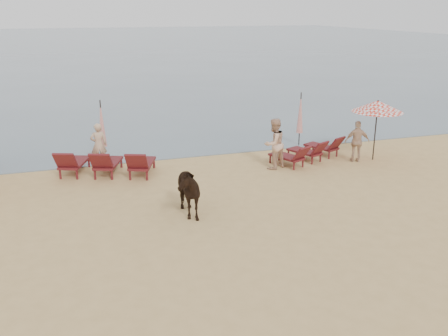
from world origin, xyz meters
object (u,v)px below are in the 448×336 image
(umbrella_open_right, at_px, (378,106))
(beachgoer_right_b, at_px, (357,142))
(umbrella_closed_right, at_px, (300,113))
(lounger_cluster_right, at_px, (309,151))
(umbrella_closed_left, at_px, (102,124))
(beachgoer_right_a, at_px, (274,144))
(cow, at_px, (184,190))
(lounger_cluster_left, at_px, (106,163))
(beachgoer_left, at_px, (99,145))

(umbrella_open_right, height_order, beachgoer_right_b, umbrella_open_right)
(umbrella_open_right, relative_size, umbrella_closed_right, 1.03)
(lounger_cluster_right, xyz_separation_m, beachgoer_right_b, (1.76, -0.66, 0.40))
(umbrella_closed_right, bearing_deg, umbrella_closed_left, 178.39)
(beachgoer_right_a, bearing_deg, umbrella_open_right, 153.90)
(cow, bearing_deg, lounger_cluster_left, 109.93)
(beachgoer_left, bearing_deg, cow, 108.52)
(umbrella_closed_left, relative_size, beachgoer_right_b, 1.49)
(cow, relative_size, beachgoer_right_a, 0.96)
(lounger_cluster_left, height_order, beachgoer_left, beachgoer_left)
(lounger_cluster_left, relative_size, umbrella_closed_left, 1.52)
(lounger_cluster_left, bearing_deg, beachgoer_left, 116.40)
(beachgoer_right_a, relative_size, beachgoer_right_b, 1.17)
(umbrella_closed_right, xyz_separation_m, beachgoer_left, (-8.71, -0.37, -0.61))
(lounger_cluster_right, xyz_separation_m, umbrella_closed_right, (0.70, 2.30, 1.03))
(umbrella_open_right, height_order, beachgoer_left, umbrella_open_right)
(umbrella_closed_left, bearing_deg, beachgoer_right_a, -26.15)
(umbrella_open_right, distance_m, cow, 9.23)
(lounger_cluster_left, height_order, umbrella_closed_left, umbrella_closed_left)
(umbrella_closed_left, bearing_deg, umbrella_open_right, -17.10)
(umbrella_open_right, distance_m, beachgoer_right_a, 4.46)
(umbrella_closed_right, bearing_deg, beachgoer_left, -177.60)
(cow, xyz_separation_m, beachgoer_right_b, (7.78, 3.09, 0.04))
(umbrella_closed_left, xyz_separation_m, cow, (1.78, -6.28, -0.73))
(lounger_cluster_right, height_order, beachgoer_left, beachgoer_left)
(umbrella_closed_left, distance_m, beachgoer_right_a, 6.79)
(umbrella_closed_right, relative_size, beachgoer_right_b, 1.43)
(lounger_cluster_left, distance_m, lounger_cluster_right, 7.90)
(umbrella_closed_right, distance_m, beachgoer_left, 8.74)
(umbrella_open_right, bearing_deg, beachgoer_right_b, 163.57)
(umbrella_closed_left, relative_size, umbrella_closed_right, 1.04)
(umbrella_closed_right, distance_m, beachgoer_right_a, 3.69)
(lounger_cluster_right, height_order, umbrella_open_right, umbrella_open_right)
(umbrella_closed_left, xyz_separation_m, umbrella_closed_right, (8.50, -0.24, -0.06))
(umbrella_closed_left, bearing_deg, beachgoer_left, -109.72)
(cow, bearing_deg, umbrella_closed_right, 38.79)
(lounger_cluster_right, distance_m, beachgoer_right_a, 1.86)
(lounger_cluster_left, bearing_deg, beachgoer_right_a, 10.69)
(lounger_cluster_right, distance_m, beachgoer_left, 8.25)
(umbrella_closed_left, bearing_deg, umbrella_closed_right, -1.61)
(lounger_cluster_left, relative_size, cow, 2.02)
(beachgoer_left, xyz_separation_m, beachgoer_right_a, (6.29, -2.38, 0.13))
(beachgoer_left, bearing_deg, lounger_cluster_left, 95.08)
(lounger_cluster_right, height_order, umbrella_closed_right, umbrella_closed_right)
(umbrella_closed_right, bearing_deg, umbrella_open_right, -57.75)
(lounger_cluster_left, xyz_separation_m, umbrella_closed_right, (8.58, 1.68, 0.96))
(beachgoer_right_b, bearing_deg, lounger_cluster_left, 11.11)
(lounger_cluster_left, xyz_separation_m, beachgoer_right_b, (9.64, -1.27, 0.33))
(cow, bearing_deg, beachgoer_right_b, 18.47)
(beachgoer_left, xyz_separation_m, beachgoer_right_b, (9.77, -2.59, -0.02))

